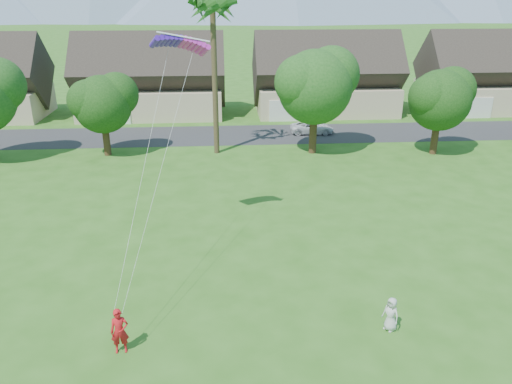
{
  "coord_description": "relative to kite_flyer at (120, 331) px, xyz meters",
  "views": [
    {
      "loc": [
        -1.52,
        -11.72,
        12.56
      ],
      "look_at": [
        0.0,
        10.0,
        3.8
      ],
      "focal_mm": 35.0,
      "sensor_mm": 36.0,
      "label": 1
    }
  ],
  "objects": [
    {
      "name": "street",
      "position": [
        5.49,
        30.25,
        -0.91
      ],
      "size": [
        90.0,
        7.0,
        0.01
      ],
      "primitive_type": "cube",
      "color": "#2D2D30",
      "rests_on": "ground"
    },
    {
      "name": "kite_flyer",
      "position": [
        0.0,
        0.0,
        0.0
      ],
      "size": [
        0.72,
        0.52,
        1.83
      ],
      "primitive_type": "imported",
      "rotation": [
        0.0,
        0.0,
        0.13
      ],
      "color": "red",
      "rests_on": "ground"
    },
    {
      "name": "watcher",
      "position": [
        10.45,
        0.58,
        -0.19
      ],
      "size": [
        0.79,
        0.84,
        1.45
      ],
      "primitive_type": "imported",
      "rotation": [
        0.0,
        0.0,
        -0.94
      ],
      "color": "silver",
      "rests_on": "ground"
    },
    {
      "name": "parked_car",
      "position": [
        12.52,
        30.25,
        -0.35
      ],
      "size": [
        4.14,
        2.0,
        1.14
      ],
      "primitive_type": "imported",
      "rotation": [
        0.0,
        0.0,
        1.54
      ],
      "color": "silver",
      "rests_on": "ground"
    },
    {
      "name": "houses_row",
      "position": [
        5.99,
        39.24,
        2.53
      ],
      "size": [
        72.75,
        8.19,
        8.86
      ],
      "color": "beige",
      "rests_on": "ground"
    },
    {
      "name": "tree_row",
      "position": [
        4.35,
        24.17,
        3.97
      ],
      "size": [
        62.27,
        6.67,
        8.45
      ],
      "color": "#47301C",
      "rests_on": "ground"
    },
    {
      "name": "fan_palm",
      "position": [
        3.49,
        24.75,
        10.89
      ],
      "size": [
        3.0,
        3.0,
        13.8
      ],
      "color": "#4C3D26",
      "rests_on": "ground"
    },
    {
      "name": "parafoil_kite",
      "position": [
        2.09,
        9.52,
        9.43
      ],
      "size": [
        2.95,
        1.4,
        0.5
      ],
      "rotation": [
        0.0,
        0.0,
        0.34
      ],
      "color": "#4718B4",
      "rests_on": "ground"
    }
  ]
}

